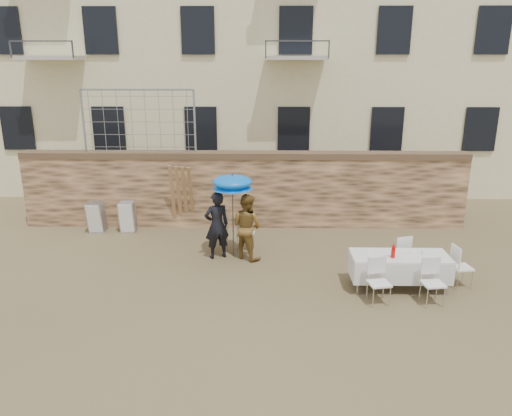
{
  "coord_description": "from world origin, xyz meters",
  "views": [
    {
      "loc": [
        0.6,
        -9.29,
        4.92
      ],
      "look_at": [
        0.4,
        2.2,
        1.4
      ],
      "focal_mm": 35.0,
      "sensor_mm": 36.0,
      "label": 1
    }
  ],
  "objects_px": {
    "banquet_table": "(400,257)",
    "soda_bottle": "(393,252)",
    "table_chair_front_right": "(433,283)",
    "chair_stack_left": "(98,215)",
    "woman_dress": "(247,226)",
    "table_chair_side": "(462,266)",
    "chair_stack_right": "(129,215)",
    "table_chair_back": "(399,254)",
    "couple_chair_left": "(219,232)",
    "man_suit": "(217,225)",
    "couple_chair_right": "(246,232)",
    "table_chair_front_left": "(379,282)",
    "umbrella": "(232,184)"
  },
  "relations": [
    {
      "from": "couple_chair_left",
      "to": "chair_stack_right",
      "type": "xyz_separation_m",
      "value": [
        -2.77,
        1.5,
        -0.02
      ]
    },
    {
      "from": "couple_chair_left",
      "to": "chair_stack_left",
      "type": "bearing_deg",
      "value": -39.94
    },
    {
      "from": "couple_chair_left",
      "to": "couple_chair_right",
      "type": "relative_size",
      "value": 1.0
    },
    {
      "from": "table_chair_front_right",
      "to": "chair_stack_left",
      "type": "bearing_deg",
      "value": 144.29
    },
    {
      "from": "banquet_table",
      "to": "table_chair_side",
      "type": "height_order",
      "value": "table_chair_side"
    },
    {
      "from": "chair_stack_right",
      "to": "banquet_table",
      "type": "bearing_deg",
      "value": -28.16
    },
    {
      "from": "man_suit",
      "to": "table_chair_side",
      "type": "height_order",
      "value": "man_suit"
    },
    {
      "from": "table_chair_front_right",
      "to": "couple_chair_right",
      "type": "bearing_deg",
      "value": 135.64
    },
    {
      "from": "umbrella",
      "to": "table_chair_back",
      "type": "xyz_separation_m",
      "value": [
        3.95,
        -0.95,
        -1.41
      ]
    },
    {
      "from": "banquet_table",
      "to": "table_chair_front_right",
      "type": "distance_m",
      "value": 0.94
    },
    {
      "from": "table_chair_front_right",
      "to": "chair_stack_left",
      "type": "height_order",
      "value": "table_chair_front_right"
    },
    {
      "from": "chair_stack_left",
      "to": "chair_stack_right",
      "type": "bearing_deg",
      "value": 0.0
    },
    {
      "from": "table_chair_side",
      "to": "chair_stack_right",
      "type": "bearing_deg",
      "value": 56.78
    },
    {
      "from": "umbrella",
      "to": "chair_stack_right",
      "type": "relative_size",
      "value": 2.18
    },
    {
      "from": "man_suit",
      "to": "banquet_table",
      "type": "xyz_separation_m",
      "value": [
        4.15,
        -1.65,
        -0.13
      ]
    },
    {
      "from": "couple_chair_right",
      "to": "table_chair_side",
      "type": "height_order",
      "value": "same"
    },
    {
      "from": "couple_chair_right",
      "to": "chair_stack_left",
      "type": "distance_m",
      "value": 4.62
    },
    {
      "from": "man_suit",
      "to": "woman_dress",
      "type": "xyz_separation_m",
      "value": [
        0.75,
        0.0,
        -0.02
      ]
    },
    {
      "from": "woman_dress",
      "to": "banquet_table",
      "type": "height_order",
      "value": "woman_dress"
    },
    {
      "from": "woman_dress",
      "to": "chair_stack_right",
      "type": "relative_size",
      "value": 1.82
    },
    {
      "from": "soda_bottle",
      "to": "table_chair_side",
      "type": "height_order",
      "value": "soda_bottle"
    },
    {
      "from": "woman_dress",
      "to": "couple_chair_left",
      "type": "xyz_separation_m",
      "value": [
        -0.75,
        0.55,
        -0.36
      ]
    },
    {
      "from": "chair_stack_left",
      "to": "couple_chair_left",
      "type": "bearing_deg",
      "value": -22.22
    },
    {
      "from": "man_suit",
      "to": "chair_stack_left",
      "type": "distance_m",
      "value": 4.22
    },
    {
      "from": "man_suit",
      "to": "soda_bottle",
      "type": "bearing_deg",
      "value": 132.76
    },
    {
      "from": "soda_bottle",
      "to": "table_chair_front_left",
      "type": "xyz_separation_m",
      "value": [
        -0.4,
        -0.6,
        -0.43
      ]
    },
    {
      "from": "couple_chair_left",
      "to": "table_chair_back",
      "type": "distance_m",
      "value": 4.57
    },
    {
      "from": "soda_bottle",
      "to": "man_suit",
      "type": "bearing_deg",
      "value": 155.45
    },
    {
      "from": "woman_dress",
      "to": "table_chair_front_right",
      "type": "height_order",
      "value": "woman_dress"
    },
    {
      "from": "woman_dress",
      "to": "table_chair_side",
      "type": "bearing_deg",
      "value": -160.92
    },
    {
      "from": "umbrella",
      "to": "banquet_table",
      "type": "bearing_deg",
      "value": -25.08
    },
    {
      "from": "banquet_table",
      "to": "couple_chair_left",
      "type": "bearing_deg",
      "value": 152.02
    },
    {
      "from": "woman_dress",
      "to": "banquet_table",
      "type": "distance_m",
      "value": 3.78
    },
    {
      "from": "woman_dress",
      "to": "couple_chair_left",
      "type": "height_order",
      "value": "woman_dress"
    },
    {
      "from": "man_suit",
      "to": "chair_stack_left",
      "type": "xyz_separation_m",
      "value": [
        -3.67,
        2.05,
        -0.4
      ]
    },
    {
      "from": "banquet_table",
      "to": "soda_bottle",
      "type": "distance_m",
      "value": 0.3
    },
    {
      "from": "chair_stack_left",
      "to": "woman_dress",
      "type": "bearing_deg",
      "value": -24.88
    },
    {
      "from": "chair_stack_right",
      "to": "man_suit",
      "type": "bearing_deg",
      "value": -36.49
    },
    {
      "from": "woman_dress",
      "to": "umbrella",
      "type": "distance_m",
      "value": 1.11
    },
    {
      "from": "table_chair_side",
      "to": "chair_stack_right",
      "type": "distance_m",
      "value": 9.06
    },
    {
      "from": "table_chair_side",
      "to": "woman_dress",
      "type": "bearing_deg",
      "value": 62.26
    },
    {
      "from": "woman_dress",
      "to": "chair_stack_left",
      "type": "relative_size",
      "value": 1.82
    },
    {
      "from": "table_chair_back",
      "to": "table_chair_side",
      "type": "bearing_deg",
      "value": 131.39
    },
    {
      "from": "banquet_table",
      "to": "chair_stack_left",
      "type": "bearing_deg",
      "value": 154.65
    },
    {
      "from": "woman_dress",
      "to": "table_chair_back",
      "type": "bearing_deg",
      "value": -156.32
    },
    {
      "from": "table_chair_front_left",
      "to": "table_chair_front_right",
      "type": "relative_size",
      "value": 1.0
    },
    {
      "from": "woman_dress",
      "to": "table_chair_front_left",
      "type": "xyz_separation_m",
      "value": [
        2.8,
        -2.4,
        -0.36
      ]
    },
    {
      "from": "table_chair_back",
      "to": "chair_stack_left",
      "type": "height_order",
      "value": "table_chair_back"
    },
    {
      "from": "man_suit",
      "to": "banquet_table",
      "type": "distance_m",
      "value": 4.47
    },
    {
      "from": "chair_stack_left",
      "to": "table_chair_back",
      "type": "bearing_deg",
      "value": -19.9
    }
  ]
}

